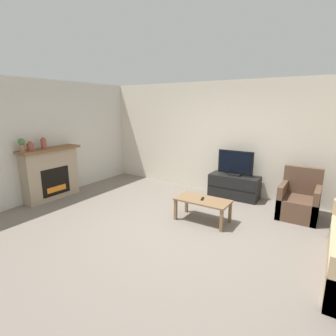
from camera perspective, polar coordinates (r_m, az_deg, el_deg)
The scene contains 12 objects.
ground_plane at distance 4.76m, azimuth 2.06°, elevation -13.04°, with size 24.00×24.00×0.00m, color slate.
wall_back at distance 6.53m, azimuth 13.20°, elevation 6.28°, with size 12.00×0.06×2.70m.
wall_left at distance 6.77m, azimuth -24.12°, elevation 5.71°, with size 0.06×12.00×2.70m.
fireplace at distance 6.61m, azimuth -24.17°, elevation -1.03°, with size 0.46×1.37×1.20m.
mantel_vase_left at distance 6.26m, azimuth -27.80°, elevation 4.20°, with size 0.13×0.13×0.21m.
mantel_vase_centre_left at distance 6.41m, azimuth -25.45°, elevation 4.90°, with size 0.12×0.12×0.26m.
potted_plant at distance 6.17m, azimuth -29.24°, elevation 4.58°, with size 0.14×0.14×0.28m.
tv_stand at distance 6.37m, azimuth 14.16°, elevation -3.90°, with size 1.14×0.49×0.54m.
tv at distance 6.23m, azimuth 14.44°, elevation 0.85°, with size 0.82×0.18×0.58m.
armchair at distance 5.73m, azimuth 26.60°, elevation -6.58°, with size 0.70×0.76×0.95m.
coffee_table at distance 4.95m, azimuth 7.58°, elevation -7.43°, with size 1.00×0.51×0.43m.
remote at distance 4.93m, azimuth 7.50°, elevation -6.64°, with size 0.08×0.16×0.02m.
Camera 1 is at (2.16, -3.68, 2.12)m, focal length 28.00 mm.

